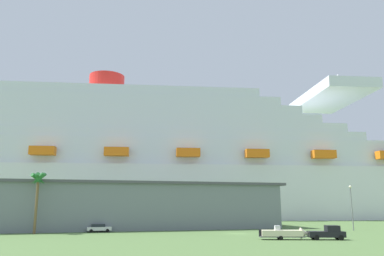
# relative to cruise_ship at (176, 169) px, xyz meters

# --- Properties ---
(ground_plane) EXTENTS (600.00, 600.00, 0.00)m
(ground_plane) POSITION_rel_cruise_ship_xyz_m (1.96, -43.61, -18.96)
(ground_plane) COLOR #4C6B38
(cruise_ship) EXTENTS (247.21, 55.13, 65.95)m
(cruise_ship) POSITION_rel_cruise_ship_xyz_m (0.00, 0.00, 0.00)
(cruise_ship) COLOR white
(cruise_ship) RESTS_ON ground_plane
(terminal_building) EXTENTS (72.16, 31.94, 10.35)m
(terminal_building) POSITION_rel_cruise_ship_xyz_m (-18.59, -51.67, -13.76)
(terminal_building) COLOR slate
(terminal_building) RESTS_ON ground_plane
(pickup_truck) EXTENTS (5.89, 3.18, 2.20)m
(pickup_truck) POSITION_rel_cruise_ship_xyz_m (12.10, -88.60, -17.91)
(pickup_truck) COLOR black
(pickup_truck) RESTS_ON ground_plane
(small_boat_on_trailer) EXTENTS (8.76, 3.32, 2.15)m
(small_boat_on_trailer) POSITION_rel_cruise_ship_xyz_m (5.75, -87.25, -18.00)
(small_boat_on_trailer) COLOR #595960
(small_boat_on_trailer) RESTS_ON ground_plane
(palm_tree) EXTENTS (3.20, 3.31, 11.53)m
(palm_tree) POSITION_rel_cruise_ship_xyz_m (-36.02, -67.70, -9.66)
(palm_tree) COLOR brown
(palm_tree) RESTS_ON ground_plane
(street_lamp) EXTENTS (0.56, 0.56, 9.46)m
(street_lamp) POSITION_rel_cruise_ship_xyz_m (28.45, -69.90, -12.94)
(street_lamp) COLOR slate
(street_lamp) RESTS_ON ground_plane
(parked_car_white_van) EXTENTS (4.92, 2.40, 1.58)m
(parked_car_white_van) POSITION_rel_cruise_ship_xyz_m (-24.32, -65.34, -18.12)
(parked_car_white_van) COLOR white
(parked_car_white_van) RESTS_ON ground_plane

